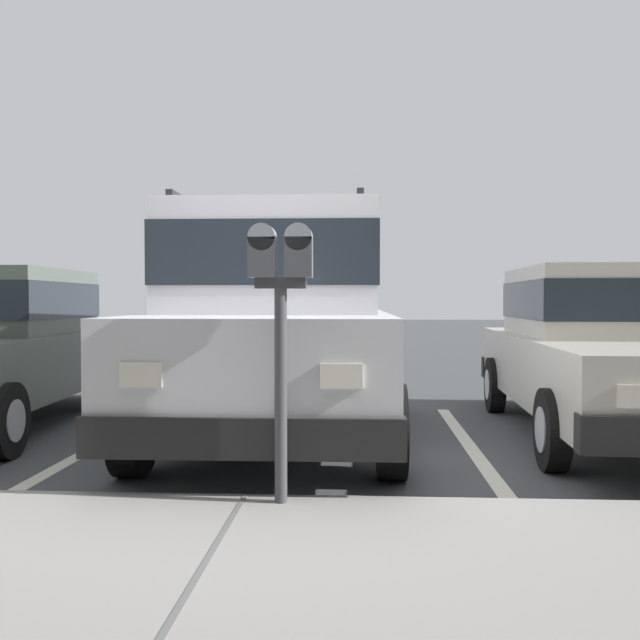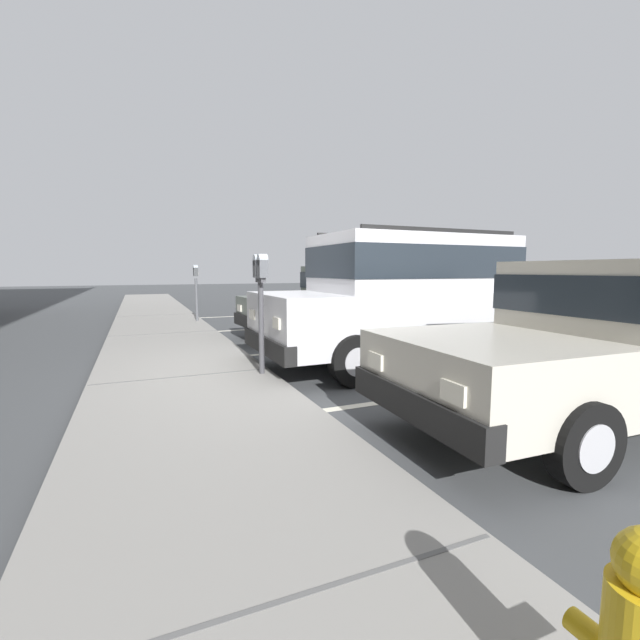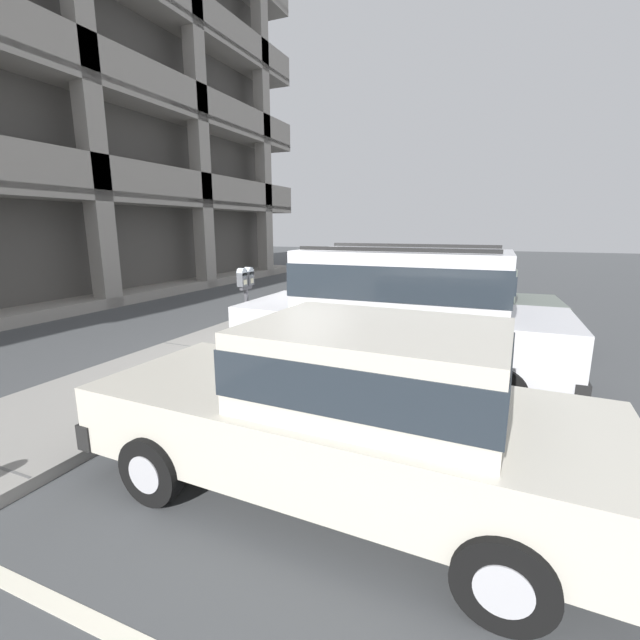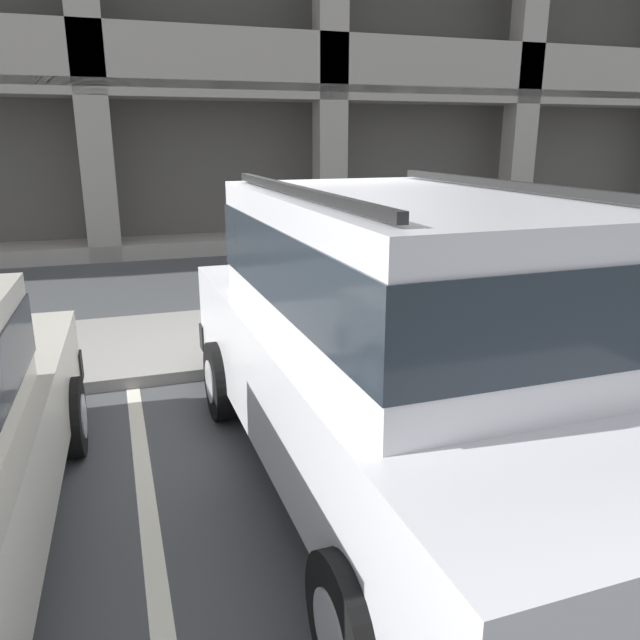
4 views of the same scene
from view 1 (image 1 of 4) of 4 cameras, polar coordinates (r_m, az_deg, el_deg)
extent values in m
cube|color=#444749|center=(4.47, -5.48, -15.11)|extent=(80.00, 80.00, 0.10)
cube|color=gray|center=(3.23, -9.24, -19.79)|extent=(40.00, 2.20, 0.12)
cube|color=#606060|center=(3.21, -9.25, -18.76)|extent=(0.03, 2.16, 0.00)
cube|color=silver|center=(5.84, 12.49, -10.62)|extent=(0.12, 4.80, 0.01)
cube|color=silver|center=(6.19, -18.20, -9.97)|extent=(0.12, 4.80, 0.01)
cube|color=silver|center=(6.40, -3.07, -2.92)|extent=(1.90, 4.72, 0.80)
cube|color=silver|center=(6.44, -3.04, 4.41)|extent=(1.66, 2.93, 0.84)
cube|color=#232B33|center=(6.44, -3.04, 4.60)|extent=(1.68, 2.96, 0.46)
cube|color=black|center=(4.16, -6.26, -9.30)|extent=(1.88, 0.18, 0.24)
cube|color=black|center=(8.72, -1.56, -3.55)|extent=(1.88, 0.18, 0.24)
cube|color=silver|center=(4.19, -14.14, -4.29)|extent=(0.24, 0.03, 0.14)
cube|color=silver|center=(4.01, 1.71, -4.50)|extent=(0.24, 0.03, 0.14)
cylinder|color=black|center=(5.21, -14.74, -8.47)|extent=(0.21, 0.66, 0.66)
cylinder|color=#B2B2B7|center=(5.21, -14.74, -8.47)|extent=(0.22, 0.37, 0.36)
cylinder|color=black|center=(4.98, 5.73, -8.88)|extent=(0.21, 0.66, 0.66)
cylinder|color=#B2B2B7|center=(4.98, 5.73, -8.88)|extent=(0.22, 0.37, 0.36)
cylinder|color=black|center=(8.01, -8.48, -4.89)|extent=(0.21, 0.66, 0.66)
cylinder|color=#B2B2B7|center=(8.01, -8.48, -4.89)|extent=(0.22, 0.37, 0.36)
cylinder|color=black|center=(7.86, 4.57, -5.00)|extent=(0.21, 0.66, 0.66)
cylinder|color=#B2B2B7|center=(7.86, 4.57, -5.00)|extent=(0.22, 0.37, 0.36)
cube|color=black|center=(6.58, -9.09, 8.35)|extent=(0.08, 2.62, 0.05)
cube|color=black|center=(6.44, 3.12, 8.51)|extent=(0.08, 2.62, 0.05)
cube|color=beige|center=(6.94, 22.34, -3.76)|extent=(1.85, 4.46, 0.60)
cube|color=beige|center=(7.20, 21.70, 1.38)|extent=(1.56, 2.03, 0.64)
cube|color=#232B33|center=(7.20, 21.70, 1.50)|extent=(1.59, 2.06, 0.35)
cube|color=black|center=(9.04, 18.32, -3.64)|extent=(1.74, 0.22, 0.24)
cube|color=silver|center=(4.68, 24.10, -5.61)|extent=(0.24, 0.04, 0.14)
cylinder|color=black|center=(5.46, 18.08, -8.35)|extent=(0.18, 0.61, 0.60)
cylinder|color=#B2B2B7|center=(5.46, 18.08, -8.35)|extent=(0.19, 0.34, 0.33)
cylinder|color=black|center=(8.11, 13.82, -5.05)|extent=(0.18, 0.61, 0.60)
cylinder|color=#B2B2B7|center=(8.11, 13.82, -5.05)|extent=(0.19, 0.34, 0.33)
cube|color=black|center=(9.63, -20.05, -3.34)|extent=(1.74, 0.27, 0.24)
cylinder|color=black|center=(6.08, -23.87, -7.38)|extent=(0.20, 0.61, 0.60)
cylinder|color=#B2B2B7|center=(6.08, -23.87, -7.38)|extent=(0.20, 0.34, 0.33)
cylinder|color=black|center=(8.63, -16.61, -4.67)|extent=(0.20, 0.61, 0.60)
cylinder|color=#B2B2B7|center=(8.63, -16.61, -4.67)|extent=(0.20, 0.34, 0.33)
cylinder|color=#47474C|center=(3.94, -3.16, -6.07)|extent=(0.07, 0.07, 1.18)
cube|color=#47474C|center=(3.91, -3.17, 2.97)|extent=(0.28, 0.06, 0.06)
cube|color=#515459|center=(3.91, -1.71, 5.03)|extent=(0.15, 0.11, 0.22)
cylinder|color=#9EA8B2|center=(3.91, -1.71, 6.63)|extent=(0.15, 0.11, 0.15)
cube|color=#B7B293|center=(3.96, -1.63, 4.42)|extent=(0.08, 0.01, 0.08)
cube|color=#515459|center=(3.93, -4.63, 5.00)|extent=(0.15, 0.11, 0.22)
cylinder|color=#9EA8B2|center=(3.94, -4.63, 6.60)|extent=(0.15, 0.11, 0.15)
cube|color=#B7B293|center=(3.98, -4.51, 4.40)|extent=(0.08, 0.01, 0.08)
camera|label=2|loc=(5.44, 66.78, 2.94)|focal=24.00mm
camera|label=3|loc=(9.51, 38.83, 7.65)|focal=24.00mm
camera|label=4|loc=(9.89, 9.06, 7.77)|focal=35.00mm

